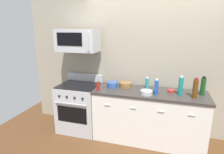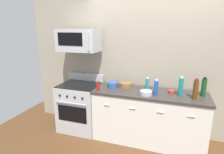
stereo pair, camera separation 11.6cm
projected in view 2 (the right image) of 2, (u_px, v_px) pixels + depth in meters
The scene contains 15 objects.
ground_plane at pixel (147, 140), 3.41m from camera, with size 6.00×6.00×0.00m, color brown.
back_wall at pixel (154, 63), 3.43m from camera, with size 5.00×0.10×2.70m, color #9E937F.
counter_unit at pixel (148, 117), 3.29m from camera, with size 1.91×0.66×0.92m.
range_oven at pixel (81, 106), 3.70m from camera, with size 0.76×0.69×1.07m.
microwave at pixel (79, 40), 3.41m from camera, with size 0.74×0.44×0.40m.
bottle_wine_green at pixel (204, 87), 2.94m from camera, with size 0.08×0.08×0.31m.
bottle_soda_blue at pixel (156, 88), 3.00m from camera, with size 0.07×0.07×0.26m.
bottle_sparkling_teal at pixel (181, 87), 2.95m from camera, with size 0.07×0.07×0.32m.
bottle_hot_sauce_red at pixel (98, 86), 3.24m from camera, with size 0.06×0.06×0.17m.
bottle_dish_soap at pixel (147, 83), 3.32m from camera, with size 0.06×0.06×0.21m.
bottle_wine_amber at pixel (196, 90), 2.82m from camera, with size 0.08×0.08×0.32m.
bowl_blue_mixing at pixel (113, 84), 3.42m from camera, with size 0.20×0.20×0.09m.
bowl_red_small at pixel (171, 92), 3.12m from camera, with size 0.11×0.11×0.04m.
bowl_steel_prep at pixel (146, 93), 3.02m from camera, with size 0.19×0.19×0.07m.
bowl_wooden_salad at pixel (126, 85), 3.42m from camera, with size 0.23×0.23×0.08m.
Camera 2 is at (0.35, -3.04, 1.98)m, focal length 30.02 mm.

